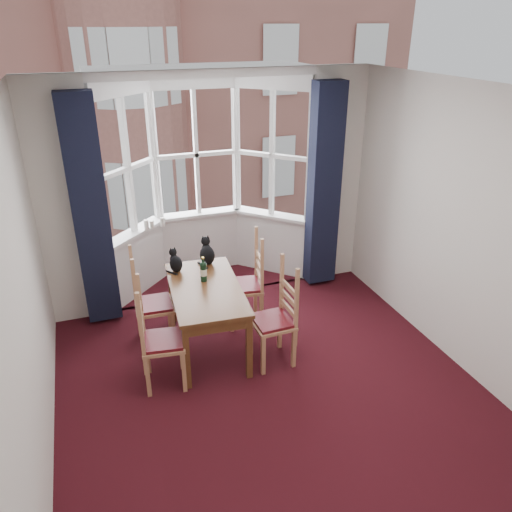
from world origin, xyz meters
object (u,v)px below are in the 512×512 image
dining_table (206,295)px  chair_right_near (280,321)px  cat_right (207,253)px  cat_left (176,262)px  chair_right_far (252,286)px  chair_left_far (146,307)px  candle_extra (162,222)px  candle_short (152,225)px  candle_tall (146,225)px  chair_left_near (154,343)px  wine_bottle (203,271)px

dining_table → chair_right_near: 0.83m
dining_table → cat_right: 0.62m
chair_right_near → cat_left: size_ratio=3.39×
chair_right_near → cat_left: bearing=133.1°
chair_right_near → cat_left: 1.34m
chair_right_far → chair_left_far: bearing=-177.2°
cat_right → candle_extra: 1.04m
chair_right_near → chair_right_far: bearing=92.7°
chair_right_near → candle_short: (-0.97, 1.98, 0.45)m
dining_table → candle_short: size_ratio=13.61×
chair_left_far → candle_tall: (0.23, 1.21, 0.46)m
chair_right_near → chair_right_far: size_ratio=1.00×
candle_tall → candle_extra: candle_tall is taller
chair_left_near → chair_left_far: 0.70m
candle_short → chair_right_near: bearing=-63.9°
chair_right_near → wine_bottle: bearing=136.8°
dining_table → candle_short: candle_short is taller
chair_left_near → chair_right_far: bearing=31.2°
dining_table → candle_tall: size_ratio=10.43×
dining_table → chair_right_near: bearing=-34.8°
dining_table → chair_left_near: (-0.63, -0.42, -0.18)m
chair_right_far → cat_right: cat_right is taller
wine_bottle → candle_tall: bearing=106.5°
wine_bottle → candle_tall: size_ratio=2.10×
candle_tall → candle_extra: bearing=13.5°
cat_left → wine_bottle: bearing=-55.1°
cat_left → candle_extra: cat_left is taller
chair_left_far → wine_bottle: wine_bottle is taller
chair_left_far → dining_table: bearing=-24.5°
wine_bottle → candle_short: wine_bottle is taller
chair_left_near → wine_bottle: bearing=41.0°
chair_left_far → candle_tall: candle_tall is taller
chair_right_far → wine_bottle: 0.75m
dining_table → cat_right: bearing=73.5°
chair_left_near → chair_left_far: same height
wine_bottle → candle_short: bearing=103.4°
cat_right → chair_right_near: bearing=-63.8°
dining_table → chair_right_far: bearing=28.3°
candle_extra → candle_tall: bearing=-166.5°
chair_right_far → candle_short: size_ratio=9.00×
candle_tall → chair_right_near: bearing=-61.9°
dining_table → candle_short: 1.57m
candle_short → chair_right_far: bearing=-51.7°
chair_right_far → cat_left: size_ratio=3.39×
chair_right_near → wine_bottle: wine_bottle is taller
chair_left_far → cat_right: cat_right is taller
chair_right_near → candle_tall: size_ratio=6.89×
dining_table → cat_right: (0.16, 0.55, 0.22)m
chair_left_far → candle_tall: size_ratio=6.89×
cat_left → candle_tall: cat_left is taller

